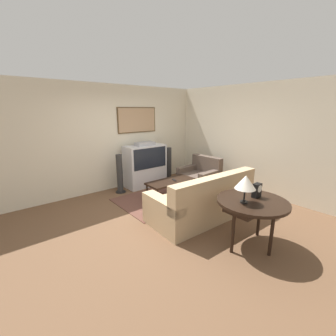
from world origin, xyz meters
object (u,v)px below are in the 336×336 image
object	(u,v)px
tv	(145,165)
couch	(202,202)
coffee_table	(171,182)
speaker_tower_left	(120,175)
console_table	(252,205)
speaker_tower_right	(169,165)
table_lamp	(246,183)
mantel_clock	(257,190)
armchair	(200,177)

from	to	relation	value
tv	couch	size ratio (longest dim) A/B	0.59
coffee_table	speaker_tower_left	distance (m)	1.35
coffee_table	console_table	xyz separation A→B (m)	(-0.30, -2.28, 0.29)
couch	speaker_tower_right	distance (m)	2.52
tv	speaker_tower_left	xyz separation A→B (m)	(-0.81, -0.04, -0.11)
speaker_tower_left	speaker_tower_right	size ratio (longest dim) A/B	1.00
table_lamp	console_table	bearing A→B (deg)	-12.47
console_table	coffee_table	bearing A→B (deg)	82.46
tv	mantel_clock	distance (m)	3.42
table_lamp	speaker_tower_left	distance (m)	3.42
table_lamp	speaker_tower_right	size ratio (longest dim) A/B	0.42
armchair	coffee_table	bearing A→B (deg)	-88.50
mantel_clock	armchair	bearing A→B (deg)	61.51
tv	armchair	world-z (taller)	tv
tv	speaker_tower_right	world-z (taller)	tv
table_lamp	coffee_table	bearing A→B (deg)	77.89
armchair	speaker_tower_right	bearing A→B (deg)	-169.40
armchair	console_table	xyz separation A→B (m)	(-1.42, -2.36, 0.41)
coffee_table	speaker_tower_left	xyz separation A→B (m)	(-0.75, 1.12, 0.08)
armchair	mantel_clock	distance (m)	2.71
mantel_clock	speaker_tower_right	xyz separation A→B (m)	(1.02, 3.36, -0.40)
armchair	console_table	bearing A→B (deg)	-33.63
console_table	couch	bearing A→B (deg)	83.17
tv	console_table	bearing A→B (deg)	-96.04
tv	armchair	xyz separation A→B (m)	(1.06, -1.08, -0.31)
speaker_tower_right	mantel_clock	bearing A→B (deg)	-106.83
tv	coffee_table	xyz separation A→B (m)	(-0.06, -1.16, -0.19)
armchair	speaker_tower_left	bearing A→B (deg)	-121.65
table_lamp	mantel_clock	xyz separation A→B (m)	(0.34, -0.00, -0.20)
armchair	coffee_table	size ratio (longest dim) A/B	0.82
tv	couch	world-z (taller)	tv
coffee_table	armchair	bearing A→B (deg)	4.09
couch	table_lamp	world-z (taller)	table_lamp
armchair	console_table	world-z (taller)	armchair
couch	mantel_clock	distance (m)	1.21
tv	coffee_table	distance (m)	1.18
tv	couch	bearing A→B (deg)	-95.66
coffee_table	console_table	size ratio (longest dim) A/B	1.12
couch	speaker_tower_left	distance (m)	2.37
console_table	speaker_tower_left	bearing A→B (deg)	97.52
couch	armchair	bearing A→B (deg)	-133.47
tv	speaker_tower_right	size ratio (longest dim) A/B	1.23
coffee_table	mantel_clock	bearing A→B (deg)	-93.62
speaker_tower_left	coffee_table	bearing A→B (deg)	-56.13
armchair	tv	bearing A→B (deg)	-138.30
console_table	mantel_clock	bearing A→B (deg)	13.45
mantel_clock	speaker_tower_left	size ratio (longest dim) A/B	0.22
console_table	speaker_tower_right	size ratio (longest dim) A/B	1.06
armchair	table_lamp	distance (m)	2.93
armchair	coffee_table	world-z (taller)	armchair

